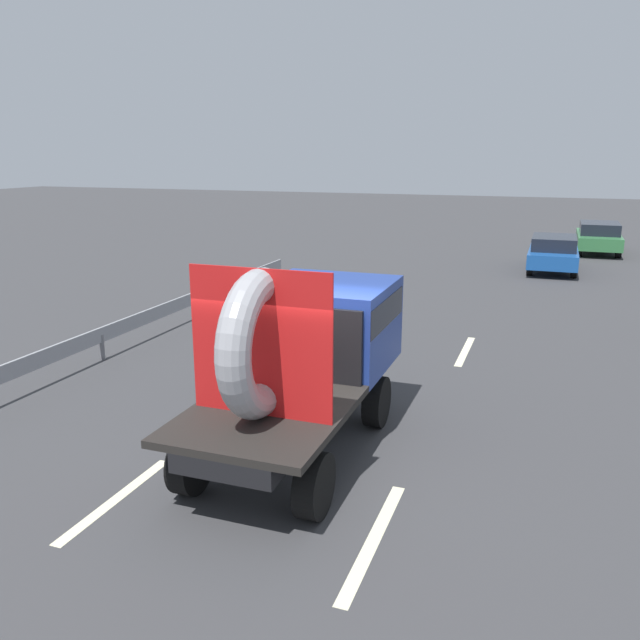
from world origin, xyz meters
The scene contains 9 objects.
ground_plane centered at (0.00, 0.00, 0.00)m, with size 120.00×120.00×0.00m, color #38383A.
flatbed_truck centered at (-0.02, 0.67, 1.51)m, with size 2.02×4.68×2.94m.
distant_sedan centered at (3.31, 17.28, 0.70)m, with size 1.71×3.98×1.30m.
guardrail centered at (-5.54, 4.62, 0.53)m, with size 0.10×15.27×0.71m.
lane_dash_left_near centered at (-1.69, -1.96, 0.00)m, with size 2.21×0.16×0.01m, color beige.
lane_dash_left_far centered at (-1.69, 6.02, 0.00)m, with size 2.67×0.16×0.01m, color beige.
lane_dash_right_near centered at (1.64, -1.69, 0.00)m, with size 2.49×0.16×0.01m, color beige.
lane_dash_right_far centered at (1.64, 5.97, 0.00)m, with size 2.28×0.16×0.01m, color beige.
oncoming_car centered at (5.12, 22.68, 0.71)m, with size 1.75×4.08×1.33m.
Camera 1 is at (3.28, -8.01, 4.29)m, focal length 36.20 mm.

